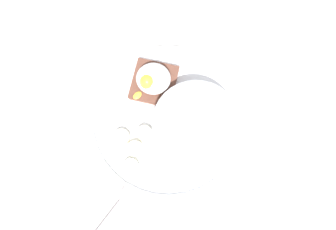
# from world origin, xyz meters

# --- Properties ---
(ground_plane) EXTENTS (1.20, 1.20, 0.02)m
(ground_plane) POSITION_xyz_m (0.00, 0.00, 0.01)
(ground_plane) COLOR beige
(ground_plane) RESTS_ON ground
(plate) EXTENTS (0.29, 0.29, 0.02)m
(plate) POSITION_xyz_m (0.00, 0.00, 0.03)
(plate) COLOR white
(plate) RESTS_ON ground_plane
(oatmeal_bowl) EXTENTS (0.15, 0.15, 0.05)m
(oatmeal_bowl) POSITION_xyz_m (0.05, -0.01, 0.06)
(oatmeal_bowl) COLOR white
(oatmeal_bowl) RESTS_ON plate
(toast_slice) EXTENTS (0.09, 0.09, 0.02)m
(toast_slice) POSITION_xyz_m (-0.04, 0.06, 0.04)
(toast_slice) COLOR brown
(toast_slice) RESTS_ON plate
(poached_egg) EXTENTS (0.07, 0.07, 0.04)m
(poached_egg) POSITION_xyz_m (-0.04, 0.06, 0.06)
(poached_egg) COLOR white
(poached_egg) RESTS_ON toast_slice
(banana_slice_front) EXTENTS (0.03, 0.03, 0.01)m
(banana_slice_front) POSITION_xyz_m (-0.05, -0.07, 0.03)
(banana_slice_front) COLOR beige
(banana_slice_front) RESTS_ON plate
(banana_slice_left) EXTENTS (0.03, 0.03, 0.01)m
(banana_slice_left) POSITION_xyz_m (-0.04, -0.04, 0.04)
(banana_slice_left) COLOR beige
(banana_slice_left) RESTS_ON plate
(banana_slice_back) EXTENTS (0.04, 0.04, 0.01)m
(banana_slice_back) POSITION_xyz_m (-0.08, -0.05, 0.04)
(banana_slice_back) COLOR #F6E9B5
(banana_slice_back) RESTS_ON plate
(banana_slice_right) EXTENTS (0.04, 0.04, 0.01)m
(banana_slice_right) POSITION_xyz_m (-0.05, -0.10, 0.03)
(banana_slice_right) COLOR beige
(banana_slice_right) RESTS_ON plate
(spoon) EXTENTS (0.07, 0.12, 0.01)m
(spoon) POSITION_xyz_m (-0.06, -0.17, 0.02)
(spoon) COLOR silver
(spoon) RESTS_ON ground_plane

